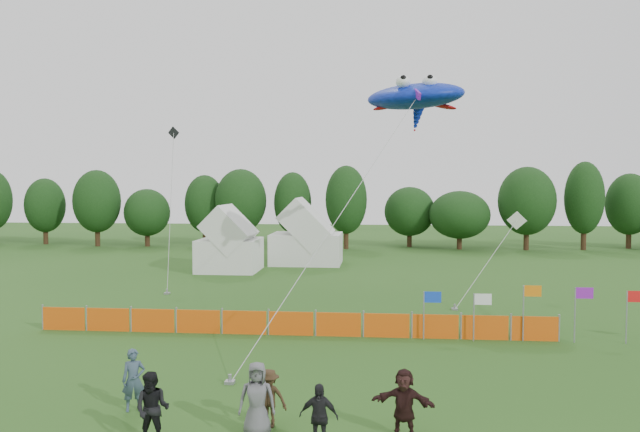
# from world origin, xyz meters

# --- Properties ---
(ground) EXTENTS (160.00, 160.00, 0.00)m
(ground) POSITION_xyz_m (0.00, 0.00, 0.00)
(ground) COLOR #234C16
(ground) RESTS_ON ground
(treeline) EXTENTS (104.57, 8.78, 8.36)m
(treeline) POSITION_xyz_m (1.61, 44.93, 4.18)
(treeline) COLOR #382314
(treeline) RESTS_ON ground
(tent_left) EXTENTS (4.36, 4.36, 3.84)m
(tent_left) POSITION_xyz_m (-8.67, 27.76, 1.94)
(tent_left) COLOR silver
(tent_left) RESTS_ON ground
(tent_right) EXTENTS (5.61, 4.49, 3.96)m
(tent_right) POSITION_xyz_m (-3.53, 32.32, 2.00)
(tent_right) COLOR silver
(tent_right) RESTS_ON ground
(barrier_fence) EXTENTS (21.90, 0.06, 1.00)m
(barrier_fence) POSITION_xyz_m (-1.51, 9.02, 0.50)
(barrier_fence) COLOR #D5500B
(barrier_fence) RESTS_ON ground
(flag_row) EXTENTS (10.73, 0.27, 2.28)m
(flag_row) POSITION_xyz_m (9.17, 8.84, 1.42)
(flag_row) COLOR gray
(flag_row) RESTS_ON ground
(spectator_a) EXTENTS (0.75, 0.63, 1.75)m
(spectator_a) POSITION_xyz_m (-4.70, -0.02, 0.87)
(spectator_a) COLOR #334555
(spectator_a) RESTS_ON ground
(spectator_b) EXTENTS (0.88, 0.69, 1.81)m
(spectator_b) POSITION_xyz_m (-3.33, -2.25, 0.91)
(spectator_b) COLOR black
(spectator_b) RESTS_ON ground
(spectator_c) EXTENTS (1.06, 0.70, 1.53)m
(spectator_c) POSITION_xyz_m (-0.71, -0.83, 0.76)
(spectator_c) COLOR #332414
(spectator_c) RESTS_ON ground
(spectator_d) EXTENTS (0.98, 0.48, 1.62)m
(spectator_d) POSITION_xyz_m (0.73, -2.13, 0.81)
(spectator_d) COLOR black
(spectator_d) RESTS_ON ground
(spectator_e) EXTENTS (1.00, 0.71, 1.90)m
(spectator_e) POSITION_xyz_m (-0.90, -1.48, 0.95)
(spectator_e) COLOR #57565C
(spectator_e) RESTS_ON ground
(spectator_f) EXTENTS (1.68, 0.87, 1.73)m
(spectator_f) POSITION_xyz_m (2.79, -1.14, 0.87)
(spectator_f) COLOR black
(spectator_f) RESTS_ON ground
(stingray_kite) EXTENTS (10.26, 22.94, 12.15)m
(stingray_kite) POSITION_xyz_m (4.12, 18.35, 11.12)
(stingray_kite) COLOR #0E29C7
(stingray_kite) RESTS_ON ground
(small_kite_white) EXTENTS (4.73, 5.11, 4.82)m
(small_kite_white) POSITION_xyz_m (8.79, 18.33, 2.97)
(small_kite_white) COLOR white
(small_kite_white) RESTS_ON ground
(small_kite_dark) EXTENTS (2.00, 6.06, 10.18)m
(small_kite_dark) POSITION_xyz_m (-10.83, 21.36, 5.67)
(small_kite_dark) COLOR black
(small_kite_dark) RESTS_ON ground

